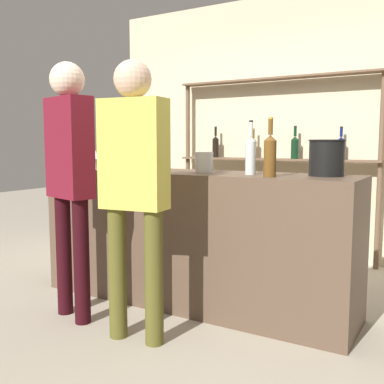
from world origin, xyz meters
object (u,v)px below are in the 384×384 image
at_px(wine_glass, 95,155).
at_px(customer_left, 70,166).
at_px(counter_bottle_1, 139,154).
at_px(customer_center, 134,177).
at_px(counter_bottle_2, 251,154).
at_px(ice_bucket, 327,158).
at_px(counter_bottle_0, 119,151).
at_px(counter_bottle_3, 270,154).
at_px(counter_bottle_4, 110,152).
at_px(cork_jar, 204,162).

height_order(wine_glass, customer_left, customer_left).
bearing_deg(counter_bottle_1, customer_center, -54.33).
bearing_deg(counter_bottle_1, customer_left, -94.63).
xyz_separation_m(counter_bottle_2, ice_bucket, (0.48, 0.13, -0.02)).
relative_size(counter_bottle_1, customer_center, 0.19).
height_order(counter_bottle_2, ice_bucket, counter_bottle_2).
relative_size(counter_bottle_0, counter_bottle_2, 1.00).
height_order(ice_bucket, customer_left, customer_left).
bearing_deg(counter_bottle_3, wine_glass, 178.66).
bearing_deg(counter_bottle_4, customer_center, -40.52).
relative_size(counter_bottle_0, counter_bottle_3, 0.97).
xyz_separation_m(counter_bottle_1, customer_center, (0.55, -0.76, -0.11)).
height_order(counter_bottle_1, ice_bucket, counter_bottle_1).
bearing_deg(wine_glass, counter_bottle_1, 22.64).
distance_m(counter_bottle_4, customer_left, 0.59).
distance_m(counter_bottle_2, counter_bottle_4, 1.19).
bearing_deg(counter_bottle_1, ice_bucket, 2.79).
bearing_deg(wine_glass, ice_bucket, 6.65).
height_order(counter_bottle_1, counter_bottle_4, counter_bottle_4).
bearing_deg(wine_glass, customer_left, -63.45).
distance_m(counter_bottle_1, ice_bucket, 1.48).
height_order(ice_bucket, customer_center, customer_center).
bearing_deg(ice_bucket, cork_jar, -174.78).
distance_m(counter_bottle_1, wine_glass, 0.36).
height_order(counter_bottle_2, counter_bottle_4, counter_bottle_2).
relative_size(wine_glass, cork_jar, 1.03).
bearing_deg(cork_jar, wine_glass, -172.04).
height_order(counter_bottle_1, cork_jar, counter_bottle_1).
bearing_deg(customer_left, counter_bottle_4, 28.99).
bearing_deg(ice_bucket, customer_center, -138.39).
xyz_separation_m(counter_bottle_4, customer_left, (0.13, -0.56, -0.08)).
bearing_deg(customer_left, cork_jar, -28.39).
relative_size(counter_bottle_0, counter_bottle_4, 1.05).
bearing_deg(counter_bottle_2, ice_bucket, 15.14).
bearing_deg(counter_bottle_0, counter_bottle_2, -6.92).
height_order(counter_bottle_3, counter_bottle_4, counter_bottle_3).
relative_size(counter_bottle_3, ice_bucket, 1.58).
distance_m(counter_bottle_0, counter_bottle_2, 1.29).
relative_size(cork_jar, customer_center, 0.09).
distance_m(counter_bottle_3, cork_jar, 0.60).
bearing_deg(counter_bottle_3, counter_bottle_1, 171.61).
height_order(counter_bottle_2, cork_jar, counter_bottle_2).
bearing_deg(counter_bottle_0, counter_bottle_4, -68.17).
distance_m(counter_bottle_1, counter_bottle_2, 1.00).
bearing_deg(customer_left, counter_bottle_2, -43.22).
distance_m(counter_bottle_0, customer_center, 1.20).
bearing_deg(customer_center, counter_bottle_0, 36.79).
bearing_deg(counter_bottle_4, ice_bucket, 6.96).
distance_m(counter_bottle_0, customer_left, 0.83).
xyz_separation_m(ice_bucket, customer_center, (-0.94, -0.83, -0.11)).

